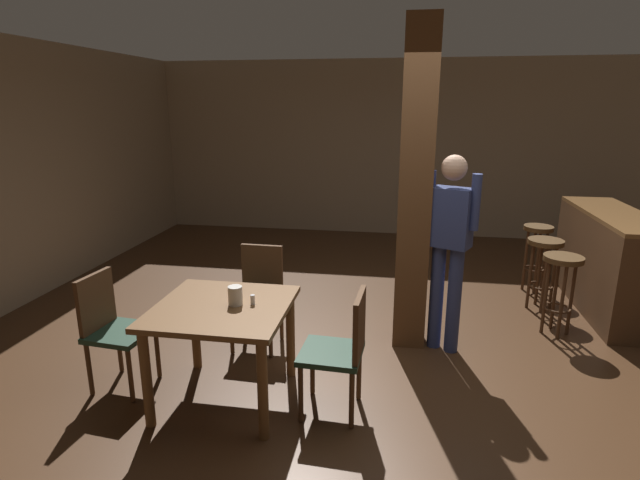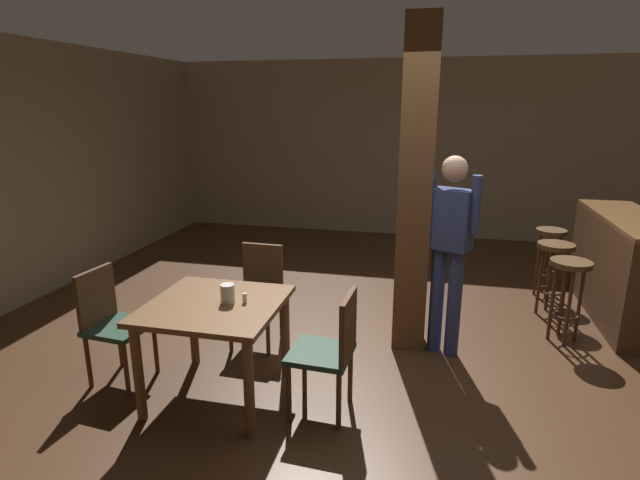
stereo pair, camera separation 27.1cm
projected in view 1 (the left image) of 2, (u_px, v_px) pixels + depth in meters
The scene contains 14 objects.
ground_plane at pixel (387, 365), 4.19m from camera, with size 10.80×10.80×0.00m, color #422816.
wall_back at pixel (400, 149), 8.10m from camera, with size 8.00×0.10×2.80m, color gray.
pillar at pixel (415, 191), 4.24m from camera, with size 0.28×0.28×2.80m, color brown.
dining_table at pixel (223, 321), 3.55m from camera, with size 0.94×0.94×0.74m.
chair_west at pixel (112, 325), 3.76m from camera, with size 0.46×0.46×0.89m.
chair_north at pixel (259, 291), 4.44m from camera, with size 0.43×0.43×0.89m.
chair_east at pixel (342, 347), 3.42m from camera, with size 0.44×0.44×0.89m.
napkin_cup at pixel (235, 296), 3.51m from camera, with size 0.10×0.10×0.14m, color beige.
salt_shaker at pixel (253, 300), 3.52m from camera, with size 0.03×0.03×0.07m, color silver.
standing_person at pixel (449, 240), 4.21m from camera, with size 0.46×0.33×1.72m.
bar_counter at pixel (600, 260), 5.22m from camera, with size 0.56×1.82×1.04m.
bar_stool_near at pixel (561, 276), 4.60m from camera, with size 0.35×0.35×0.77m.
bar_stool_mid at pixel (544, 257), 5.19m from camera, with size 0.36×0.36×0.76m.
bar_stool_far at pixel (537, 243), 5.71m from camera, with size 0.32×0.32×0.77m.
Camera 1 is at (0.07, -3.80, 2.12)m, focal length 28.00 mm.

